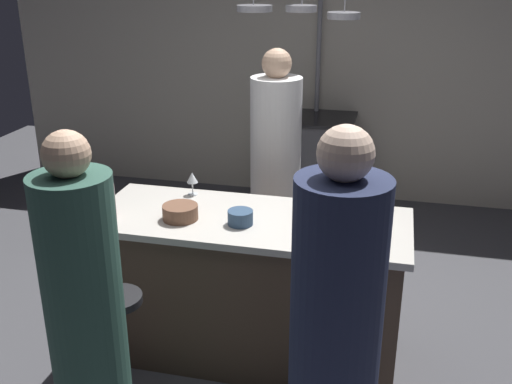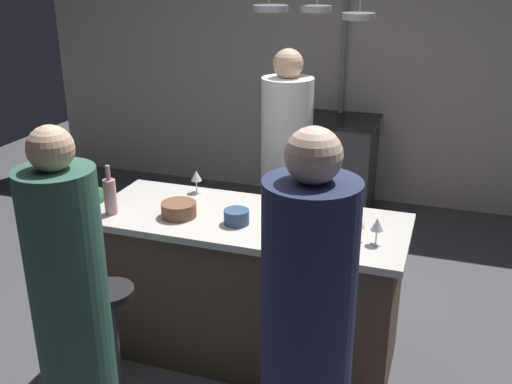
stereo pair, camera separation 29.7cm
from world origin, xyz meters
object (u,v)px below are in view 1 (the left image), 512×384
at_px(stove_range, 311,162).
at_px(guest_right, 334,349).
at_px(wine_glass_by_chef, 383,221).
at_px(chef, 275,177).
at_px(mixing_bowl_wooden, 180,212).
at_px(mixing_bowl_blue, 240,217).
at_px(wine_glass_near_left_guest, 192,179).
at_px(wine_bottle_rose, 109,201).
at_px(wine_glass_near_right_guest, 365,219).
at_px(wine_bottle_amber, 330,205).
at_px(guest_left, 87,321).
at_px(bar_stool_left, 121,346).
at_px(pepper_mill, 342,194).
at_px(wine_bottle_dark, 314,197).
at_px(potted_plant, 76,219).
at_px(bar_stool_right, 325,377).

relative_size(stove_range, guest_right, 0.52).
bearing_deg(wine_glass_by_chef, chef, 125.65).
height_order(wine_glass_by_chef, mixing_bowl_wooden, wine_glass_by_chef).
xyz_separation_m(guest_right, mixing_bowl_blue, (-0.62, 0.87, 0.14)).
height_order(wine_glass_near_left_guest, mixing_bowl_blue, wine_glass_near_left_guest).
relative_size(guest_right, wine_bottle_rose, 5.94).
bearing_deg(wine_glass_near_right_guest, wine_bottle_amber, 151.26).
height_order(guest_left, wine_bottle_amber, guest_left).
relative_size(stove_range, bar_stool_left, 1.31).
bearing_deg(mixing_bowl_wooden, wine_bottle_rose, -167.03).
xyz_separation_m(chef, wine_glass_by_chef, (0.79, -1.11, 0.21)).
distance_m(guest_right, wine_bottle_amber, 1.01).
bearing_deg(mixing_bowl_blue, wine_glass_by_chef, -1.05).
height_order(stove_range, chef, chef).
bearing_deg(guest_right, pepper_mill, 94.85).
relative_size(guest_right, wine_glass_by_chef, 11.83).
distance_m(mixing_bowl_wooden, mixing_bowl_blue, 0.35).
bearing_deg(wine_glass_near_left_guest, mixing_bowl_wooden, -81.41).
bearing_deg(mixing_bowl_blue, guest_left, -118.83).
relative_size(wine_bottle_dark, mixing_bowl_wooden, 1.54).
height_order(potted_plant, wine_glass_by_chef, wine_glass_by_chef).
relative_size(bar_stool_left, wine_glass_near_right_guest, 4.66).
distance_m(bar_stool_left, guest_right, 1.26).
height_order(bar_stool_left, bar_stool_right, same).
distance_m(wine_bottle_amber, wine_glass_near_right_guest, 0.22).
relative_size(chef, wine_glass_near_left_guest, 11.73).
distance_m(wine_bottle_dark, mixing_bowl_wooden, 0.75).
xyz_separation_m(guest_left, mixing_bowl_wooden, (0.13, 0.86, 0.18)).
bearing_deg(wine_bottle_dark, potted_plant, 156.76).
relative_size(potted_plant, wine_bottle_dark, 1.68).
bearing_deg(wine_bottle_rose, wine_bottle_dark, 14.72).
bearing_deg(wine_bottle_amber, wine_bottle_dark, 136.65).
relative_size(chef, wine_glass_near_right_guest, 11.73).
height_order(stove_range, wine_glass_by_chef, wine_glass_by_chef).
bearing_deg(guest_right, bar_stool_right, 100.57).
relative_size(potted_plant, wine_glass_near_left_guest, 3.56).
bearing_deg(potted_plant, guest_left, -58.42).
relative_size(guest_right, potted_plant, 3.32).
xyz_separation_m(bar_stool_left, potted_plant, (-1.16, 1.60, -0.08)).
bearing_deg(wine_glass_by_chef, wine_bottle_rose, -176.77).
bearing_deg(stove_range, bar_stool_left, -99.99).
bearing_deg(mixing_bowl_wooden, chef, 73.90).
distance_m(bar_stool_left, wine_bottle_amber, 1.34).
bearing_deg(wine_glass_near_left_guest, bar_stool_right, -42.77).
relative_size(chef, wine_glass_by_chef, 11.73).
height_order(potted_plant, mixing_bowl_blue, mixing_bowl_blue).
height_order(guest_left, potted_plant, guest_left).
xyz_separation_m(potted_plant, wine_bottle_amber, (2.15, -0.98, 0.73)).
xyz_separation_m(pepper_mill, wine_bottle_rose, (-1.25, -0.41, 0.01)).
distance_m(stove_range, wine_glass_near_right_guest, 2.69).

